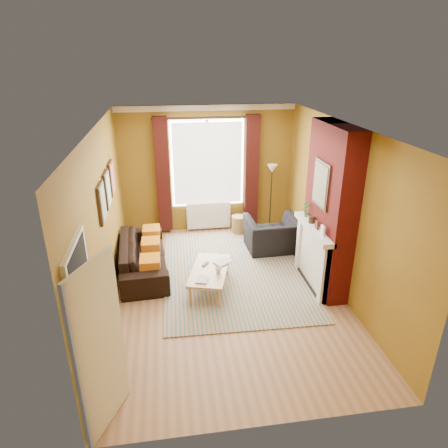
{
  "coord_description": "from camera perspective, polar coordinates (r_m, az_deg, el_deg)",
  "views": [
    {
      "loc": [
        -0.91,
        -5.81,
        3.77
      ],
      "look_at": [
        0.0,
        0.25,
        1.15
      ],
      "focal_mm": 32.0,
      "sensor_mm": 36.0,
      "label": 1
    }
  ],
  "objects": [
    {
      "name": "floor_lamp",
      "position": [
        8.89,
        6.83,
        6.38
      ],
      "size": [
        0.3,
        0.3,
        1.56
      ],
      "rotation": [
        0.0,
        0.0,
        0.43
      ],
      "color": "black",
      "rests_on": "ground"
    },
    {
      "name": "room_walls",
      "position": [
        6.72,
        5.24,
        2.23
      ],
      "size": [
        3.82,
        5.54,
        2.83
      ],
      "color": "brown",
      "rests_on": "ground"
    },
    {
      "name": "book_a",
      "position": [
        6.55,
        -3.91,
        -7.85
      ],
      "size": [
        0.25,
        0.29,
        0.02
      ],
      "primitive_type": "imported",
      "rotation": [
        0.0,
        0.0,
        -0.32
      ],
      "color": "#999999",
      "rests_on": "coffee_table"
    },
    {
      "name": "ground",
      "position": [
        6.98,
        0.31,
        -9.52
      ],
      "size": [
        5.5,
        5.5,
        0.0
      ],
      "primitive_type": "plane",
      "color": "#8A603F",
      "rests_on": "ground"
    },
    {
      "name": "tv_remote",
      "position": [
        6.97,
        -2.7,
        -5.73
      ],
      "size": [
        0.13,
        0.17,
        0.02
      ],
      "rotation": [
        0.0,
        0.0,
        -0.58
      ],
      "color": "#262629",
      "rests_on": "coffee_table"
    },
    {
      "name": "armchair",
      "position": [
        8.25,
        6.95,
        -1.52
      ],
      "size": [
        1.09,
        0.96,
        0.7
      ],
      "primitive_type": "imported",
      "rotation": [
        0.0,
        0.0,
        3.17
      ],
      "color": "black",
      "rests_on": "ground"
    },
    {
      "name": "book_b",
      "position": [
        7.11,
        -0.79,
        -5.12
      ],
      "size": [
        0.37,
        0.35,
        0.02
      ],
      "primitive_type": "imported",
      "rotation": [
        0.0,
        0.0,
        -0.96
      ],
      "color": "#999999",
      "rests_on": "coffee_table"
    },
    {
      "name": "coffee_table",
      "position": [
        6.85,
        -2.07,
        -6.78
      ],
      "size": [
        0.89,
        1.29,
        0.39
      ],
      "rotation": [
        0.0,
        0.0,
        -0.28
      ],
      "color": "tan",
      "rests_on": "ground"
    },
    {
      "name": "wicker_stool",
      "position": [
        9.06,
        2.11,
        -0.06
      ],
      "size": [
        0.4,
        0.4,
        0.4
      ],
      "rotation": [
        0.0,
        0.0,
        -0.28
      ],
      "color": "olive",
      "rests_on": "ground"
    },
    {
      "name": "sofa",
      "position": [
        7.61,
        -11.47,
        -4.44
      ],
      "size": [
        0.95,
        2.14,
        0.61
      ],
      "primitive_type": "imported",
      "rotation": [
        0.0,
        0.0,
        1.63
      ],
      "color": "black",
      "rests_on": "ground"
    },
    {
      "name": "mug",
      "position": [
        6.71,
        -0.82,
        -6.58
      ],
      "size": [
        0.13,
        0.13,
        0.1
      ],
      "primitive_type": "imported",
      "rotation": [
        0.0,
        0.0,
        -0.28
      ],
      "color": "#999999",
      "rests_on": "coffee_table"
    },
    {
      "name": "striped_rug",
      "position": [
        7.55,
        1.37,
        -6.72
      ],
      "size": [
        2.66,
        3.63,
        0.02
      ],
      "rotation": [
        0.0,
        0.0,
        -0.03
      ],
      "color": "#2F6B82",
      "rests_on": "ground"
    }
  ]
}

